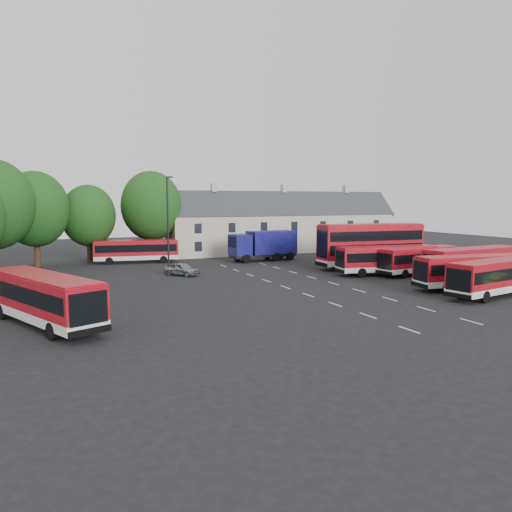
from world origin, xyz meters
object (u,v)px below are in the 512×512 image
at_px(box_truck, 264,244).
at_px(silver_car, 182,269).
at_px(lamppost, 168,223).
at_px(bus_dd_south, 371,243).
at_px(bus_west, 43,295).
at_px(bus_row_a, 497,274).

relative_size(box_truck, silver_car, 2.27).
distance_m(silver_car, lamppost, 4.98).
bearing_deg(bus_dd_south, bus_west, -154.43).
xyz_separation_m(box_truck, lamppost, (-14.11, -7.07, 3.27)).
bearing_deg(bus_dd_south, silver_car, 175.40).
xyz_separation_m(silver_car, lamppost, (-1.08, 1.08, 4.74)).
xyz_separation_m(bus_dd_south, silver_car, (-21.06, 3.27, -2.21)).
height_order(bus_dd_south, bus_west, bus_dd_south).
xyz_separation_m(bus_row_a, silver_car, (-20.11, 21.13, -1.10)).
height_order(bus_dd_south, silver_car, bus_dd_south).
height_order(box_truck, silver_car, box_truck).
relative_size(bus_west, silver_car, 2.89).
distance_m(box_truck, lamppost, 16.12).
bearing_deg(lamppost, silver_car, -45.04).
bearing_deg(bus_west, lamppost, -57.55).
height_order(bus_dd_south, lamppost, lamppost).
bearing_deg(lamppost, bus_dd_south, -11.13).
xyz_separation_m(bus_row_a, lamppost, (-21.20, 22.21, 3.64)).
bearing_deg(silver_car, lamppost, 100.72).
xyz_separation_m(bus_dd_south, bus_west, (-34.38, -13.43, -0.97)).
relative_size(bus_row_a, lamppost, 1.05).
bearing_deg(box_truck, bus_west, -140.56).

